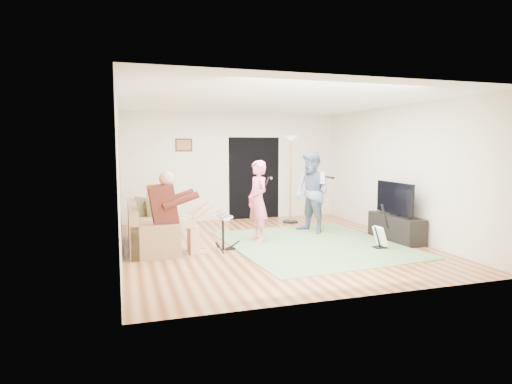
# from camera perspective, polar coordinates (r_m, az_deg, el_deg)

# --- Properties ---
(floor) EXTENTS (6.00, 6.00, 0.00)m
(floor) POSITION_cam_1_polar(r_m,az_deg,el_deg) (8.23, 2.24, -7.04)
(floor) COLOR brown
(floor) RESTS_ON ground
(walls) EXTENTS (5.50, 6.00, 2.70)m
(walls) POSITION_cam_1_polar(r_m,az_deg,el_deg) (8.03, 2.28, 2.39)
(walls) COLOR beige
(walls) RESTS_ON floor
(ceiling) EXTENTS (6.00, 6.00, 0.00)m
(ceiling) POSITION_cam_1_polar(r_m,az_deg,el_deg) (8.05, 2.32, 12.02)
(ceiling) COLOR white
(ceiling) RESTS_ON walls
(window_blinds) EXTENTS (0.00, 2.05, 2.05)m
(window_blinds) POSITION_cam_1_polar(r_m,az_deg,el_deg) (7.75, -17.75, 3.45)
(window_blinds) COLOR brown
(window_blinds) RESTS_ON walls
(doorway) EXTENTS (2.10, 0.00, 2.10)m
(doorway) POSITION_cam_1_polar(r_m,az_deg,el_deg) (11.05, -0.25, 1.86)
(doorway) COLOR black
(doorway) RESTS_ON walls
(picture_frame) EXTENTS (0.42, 0.03, 0.32)m
(picture_frame) POSITION_cam_1_polar(r_m,az_deg,el_deg) (10.63, -9.62, 6.19)
(picture_frame) COLOR #3F2314
(picture_frame) RESTS_ON walls
(area_rug) EXTENTS (3.29, 3.79, 0.02)m
(area_rug) POSITION_cam_1_polar(r_m,az_deg,el_deg) (8.30, 7.52, -6.91)
(area_rug) COLOR #597E4D
(area_rug) RESTS_ON floor
(sofa) EXTENTS (0.83, 2.02, 0.82)m
(sofa) POSITION_cam_1_polar(r_m,az_deg,el_deg) (8.22, -14.27, -5.30)
(sofa) COLOR olive
(sofa) RESTS_ON floor
(drummer) EXTENTS (0.95, 0.53, 1.46)m
(drummer) POSITION_cam_1_polar(r_m,az_deg,el_deg) (7.57, -10.79, -3.92)
(drummer) COLOR #4E1D15
(drummer) RESTS_ON sofa
(drum_kit) EXTENTS (0.37, 0.66, 0.68)m
(drum_kit) POSITION_cam_1_polar(r_m,az_deg,el_deg) (7.76, -4.41, -5.63)
(drum_kit) COLOR black
(drum_kit) RESTS_ON floor
(singer) EXTENTS (0.46, 0.63, 1.60)m
(singer) POSITION_cam_1_polar(r_m,az_deg,el_deg) (8.39, 0.22, -1.23)
(singer) COLOR pink
(singer) RESTS_ON floor
(microphone) EXTENTS (0.06, 0.06, 0.24)m
(microphone) POSITION_cam_1_polar(r_m,az_deg,el_deg) (8.41, 1.52, 1.49)
(microphone) COLOR black
(microphone) RESTS_ON singer
(guitarist) EXTENTS (0.93, 1.04, 1.76)m
(guitarist) POSITION_cam_1_polar(r_m,az_deg,el_deg) (9.27, 7.45, -0.06)
(guitarist) COLOR slate
(guitarist) RESTS_ON floor
(guitar_held) EXTENTS (0.16, 0.61, 0.26)m
(guitar_held) POSITION_cam_1_polar(r_m,az_deg,el_deg) (9.32, 8.59, 1.92)
(guitar_held) COLOR silver
(guitar_held) RESTS_ON guitarist
(guitar_spare) EXTENTS (0.30, 0.27, 0.82)m
(guitar_spare) POSITION_cam_1_polar(r_m,az_deg,el_deg) (8.20, 16.23, -5.64)
(guitar_spare) COLOR black
(guitar_spare) RESTS_ON floor
(torchiere_lamp) EXTENTS (0.38, 0.38, 2.12)m
(torchiere_lamp) POSITION_cam_1_polar(r_m,az_deg,el_deg) (10.44, 4.65, 3.83)
(torchiere_lamp) COLOR black
(torchiere_lamp) RESTS_ON floor
(dining_chair) EXTENTS (0.45, 0.47, 1.05)m
(dining_chair) POSITION_cam_1_polar(r_m,az_deg,el_deg) (9.43, -12.97, -3.16)
(dining_chair) COLOR beige
(dining_chair) RESTS_ON floor
(tv_cabinet) EXTENTS (0.40, 1.40, 0.50)m
(tv_cabinet) POSITION_cam_1_polar(r_m,az_deg,el_deg) (9.03, 18.15, -4.53)
(tv_cabinet) COLOR black
(tv_cabinet) RESTS_ON floor
(television) EXTENTS (0.06, 1.13, 0.63)m
(television) POSITION_cam_1_polar(r_m,az_deg,el_deg) (8.92, 18.01, -0.76)
(television) COLOR black
(television) RESTS_ON tv_cabinet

